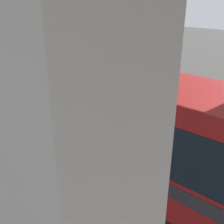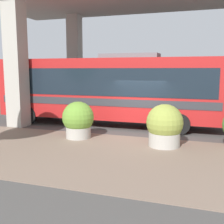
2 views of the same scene
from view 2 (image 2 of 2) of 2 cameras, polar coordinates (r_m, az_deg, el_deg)
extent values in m
plane|color=#474442|center=(12.74, 4.50, -5.08)|extent=(80.00, 80.00, 0.00)
cube|color=#7A6656|center=(9.96, 0.30, -8.93)|extent=(6.00, 40.00, 0.02)
cube|color=#ADA89E|center=(15.69, -18.92, 9.95)|extent=(0.90, 0.90, 7.00)
cube|color=#ADA89E|center=(21.69, -7.54, 9.85)|extent=(0.90, 0.90, 7.00)
cube|color=#B21E1E|center=(15.19, -0.94, 4.87)|extent=(2.43, 12.18, 3.13)
cube|color=#19232D|center=(15.17, -0.94, 6.28)|extent=(2.47, 11.20, 1.38)
cube|color=#333338|center=(15.25, -0.93, 2.52)|extent=(2.47, 11.57, 0.38)
cube|color=slate|center=(14.82, 3.58, 11.28)|extent=(1.22, 3.04, 0.24)
cylinder|color=black|center=(16.30, -16.58, -0.60)|extent=(0.28, 1.00, 1.00)
cylinder|color=black|center=(18.19, -12.49, 0.49)|extent=(0.28, 1.00, 1.00)
cylinder|color=black|center=(13.45, 13.55, -2.38)|extent=(0.28, 1.00, 1.00)
cylinder|color=black|center=(15.68, 14.27, -0.86)|extent=(0.28, 1.00, 1.00)
cylinder|color=#ADA89E|center=(11.30, 10.56, -5.49)|extent=(1.22, 1.22, 0.57)
sphere|color=olive|center=(11.15, 10.66, -2.09)|extent=(1.44, 1.44, 1.44)
sphere|color=#993F8C|center=(11.33, 11.34, -3.10)|extent=(0.43, 0.43, 0.43)
cylinder|color=#ADA89E|center=(12.53, -6.85, -4.04)|extent=(1.09, 1.09, 0.56)
sphere|color=olive|center=(12.40, -6.90, -1.06)|extent=(1.39, 1.39, 1.39)
sphere|color=orange|center=(12.52, -6.17, -2.03)|extent=(0.38, 0.38, 0.38)
camera|label=1|loc=(23.27, -9.36, 15.34)|focal=45.00mm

